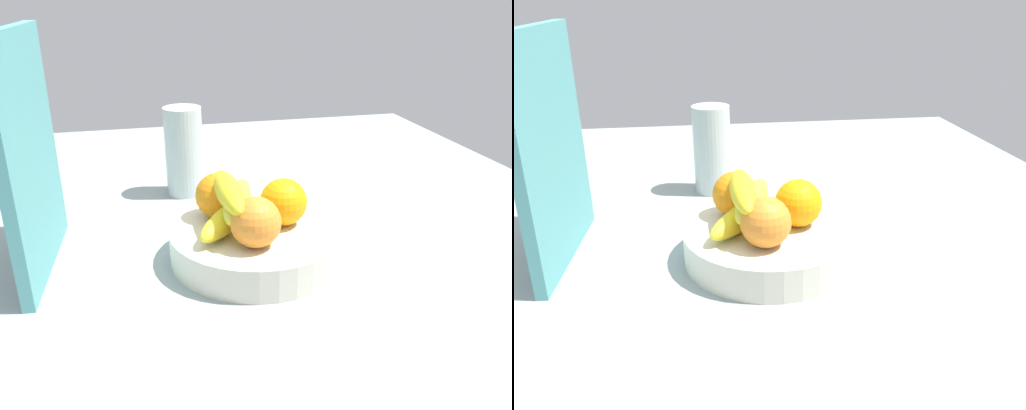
# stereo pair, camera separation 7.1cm
# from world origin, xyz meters

# --- Properties ---
(ground_plane) EXTENTS (1.80, 1.40, 0.03)m
(ground_plane) POSITION_xyz_m (0.00, 0.00, -0.01)
(ground_plane) COLOR gray
(fruit_bowl) EXTENTS (0.28, 0.28, 0.05)m
(fruit_bowl) POSITION_xyz_m (0.01, 0.01, 0.03)
(fruit_bowl) COLOR beige
(fruit_bowl) RESTS_ON ground_plane
(orange_front_left) EXTENTS (0.08, 0.08, 0.08)m
(orange_front_left) POSITION_xyz_m (0.01, -0.04, 0.09)
(orange_front_left) COLOR orange
(orange_front_left) RESTS_ON fruit_bowl
(orange_front_right) EXTENTS (0.08, 0.08, 0.08)m
(orange_front_right) POSITION_xyz_m (0.06, 0.06, 0.09)
(orange_front_right) COLOR orange
(orange_front_right) RESTS_ON fruit_bowl
(orange_center) EXTENTS (0.08, 0.08, 0.08)m
(orange_center) POSITION_xyz_m (-0.05, 0.02, 0.09)
(orange_center) COLOR orange
(orange_center) RESTS_ON fruit_bowl
(banana_bunch) EXTENTS (0.18, 0.14, 0.08)m
(banana_bunch) POSITION_xyz_m (0.02, 0.04, 0.10)
(banana_bunch) COLOR yellow
(banana_bunch) RESTS_ON fruit_bowl
(cutting_board) EXTENTS (0.28, 0.04, 0.36)m
(cutting_board) POSITION_xyz_m (0.06, 0.33, 0.18)
(cutting_board) COLOR teal
(cutting_board) RESTS_ON ground_plane
(thermos_tumbler) EXTENTS (0.08, 0.08, 0.18)m
(thermos_tumbler) POSITION_xyz_m (0.32, 0.08, 0.09)
(thermos_tumbler) COLOR #B7C1BC
(thermos_tumbler) RESTS_ON ground_plane
(jar_lid) EXTENTS (0.08, 0.08, 0.01)m
(jar_lid) POSITION_xyz_m (0.26, -0.12, 0.01)
(jar_lid) COLOR white
(jar_lid) RESTS_ON ground_plane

